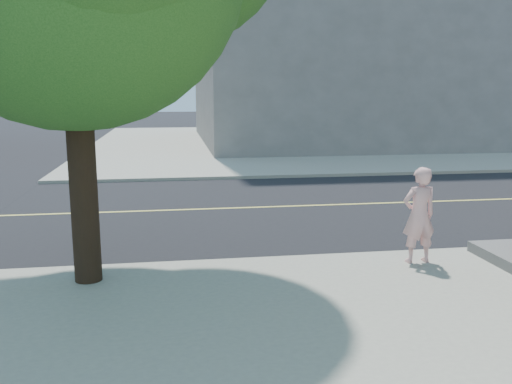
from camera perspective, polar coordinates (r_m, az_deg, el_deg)
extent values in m
cube|color=black|center=(14.05, -21.93, -2.23)|extent=(140.00, 9.00, 0.01)
cube|color=#9A9988|center=(32.18, 9.84, 5.30)|extent=(29.00, 25.00, 0.12)
cube|color=slate|center=(32.95, 10.82, 17.70)|extent=(18.00, 16.00, 14.00)
imported|color=#F1AEAB|center=(9.33, 16.74, -2.35)|extent=(0.61, 0.43, 1.60)
cylinder|color=black|center=(8.26, -17.89, 4.52)|extent=(0.40, 0.40, 4.03)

